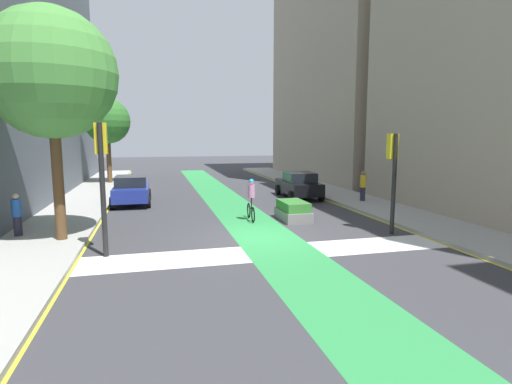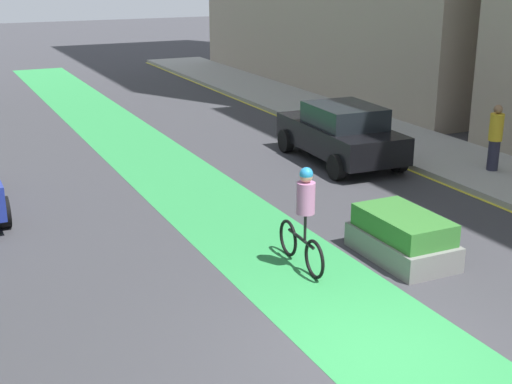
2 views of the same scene
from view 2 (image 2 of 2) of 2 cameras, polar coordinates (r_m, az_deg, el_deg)
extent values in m
plane|color=#38383D|center=(10.08, 9.93, -12.86)|extent=(120.00, 120.00, 0.00)
cube|color=#2D8C47|center=(10.24, 11.37, -12.39)|extent=(2.40, 60.00, 0.01)
cube|color=black|center=(19.12, 6.74, 4.39)|extent=(2.00, 4.28, 0.70)
cube|color=black|center=(18.82, 7.11, 6.11)|extent=(1.69, 2.07, 0.55)
cylinder|color=black|center=(20.07, 2.40, 4.12)|extent=(0.25, 0.65, 0.64)
cylinder|color=black|center=(20.88, 6.90, 4.56)|extent=(0.25, 0.65, 0.64)
cylinder|color=black|center=(17.55, 6.48, 1.98)|extent=(0.25, 0.65, 0.64)
cylinder|color=black|center=(18.47, 11.37, 2.55)|extent=(0.25, 0.65, 0.64)
cylinder|color=black|center=(15.18, -19.58, -1.54)|extent=(0.22, 0.64, 0.64)
torus|color=black|center=(12.95, 2.59, -3.70)|extent=(0.10, 0.68, 0.68)
torus|color=black|center=(12.09, 4.71, -5.39)|extent=(0.10, 0.68, 0.68)
cylinder|color=black|center=(12.45, 3.63, -3.75)|extent=(0.11, 0.95, 0.06)
cylinder|color=black|center=(12.23, 3.96, -2.82)|extent=(0.05, 0.05, 0.50)
cylinder|color=#BF72A5|center=(12.05, 4.01, -0.48)|extent=(0.32, 0.32, 0.55)
sphere|color=tan|center=(11.93, 4.05, 1.27)|extent=(0.22, 0.22, 0.22)
sphere|color=#268CCC|center=(11.92, 4.06, 1.45)|extent=(0.23, 0.23, 0.23)
cylinder|color=#262638|center=(18.69, 18.50, 2.81)|extent=(0.28, 0.28, 0.76)
cylinder|color=gold|center=(18.53, 18.72, 4.95)|extent=(0.34, 0.34, 0.67)
sphere|color=#8C6647|center=(18.44, 18.86, 6.30)|extent=(0.22, 0.22, 0.22)
cube|color=slate|center=(13.13, 11.61, -4.30)|extent=(1.16, 2.01, 0.45)
cube|color=#33722D|center=(12.98, 11.73, -2.56)|extent=(1.05, 1.81, 0.40)
camera|label=1|loc=(7.54, 138.59, -24.56)|focal=28.52mm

